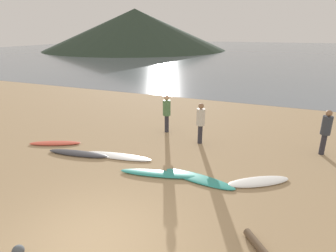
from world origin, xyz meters
TOP-DOWN VIEW (x-y plane):
  - ground_plane at (0.00, 10.00)m, footprint 120.00×120.00m
  - ocean_water at (0.00, 64.14)m, footprint 140.00×100.00m
  - headland_hill at (-30.53, 57.81)m, footprint 42.93×42.93m
  - surfboard_0 at (-5.02, 4.15)m, footprint 2.14×1.30m
  - surfboard_1 at (-3.44, 3.68)m, footprint 2.54×0.84m
  - surfboard_2 at (-1.92, 4.08)m, footprint 2.74×0.85m
  - surfboard_3 at (0.08, 3.42)m, footprint 2.67×1.02m
  - surfboard_4 at (1.38, 3.63)m, footprint 2.48×0.97m
  - surfboard_5 at (3.17, 4.16)m, footprint 2.03×1.66m
  - person_0 at (0.55, 6.58)m, footprint 0.35×0.35m
  - person_2 at (-1.27, 7.30)m, footprint 0.35×0.35m
  - person_3 at (5.19, 7.30)m, footprint 0.35×0.35m
  - beach_rock_far at (-1.24, -0.88)m, footprint 0.25×0.25m

SIDE VIEW (x-z plane):
  - ground_plane at x=0.00m, z-range -0.20..0.00m
  - ocean_water at x=0.00m, z-range 0.00..0.00m
  - surfboard_2 at x=-1.92m, z-range 0.00..0.06m
  - surfboard_4 at x=1.38m, z-range 0.00..0.07m
  - surfboard_5 at x=3.17m, z-range 0.00..0.08m
  - surfboard_0 at x=-5.02m, z-range 0.00..0.08m
  - surfboard_3 at x=0.08m, z-range 0.00..0.10m
  - surfboard_1 at x=-3.44m, z-range 0.00..0.10m
  - beach_rock_far at x=-1.24m, z-range 0.00..0.25m
  - person_0 at x=0.55m, z-range 0.16..1.88m
  - person_2 at x=-1.27m, z-range 0.16..1.91m
  - person_3 at x=5.19m, z-range 0.16..1.91m
  - headland_hill at x=-30.53m, z-range 0.00..9.25m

